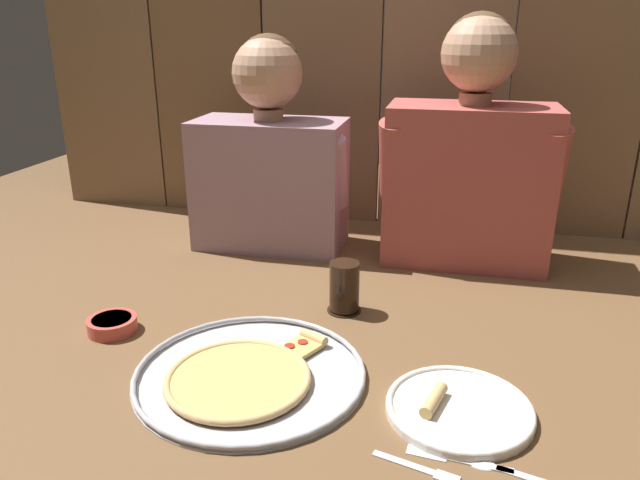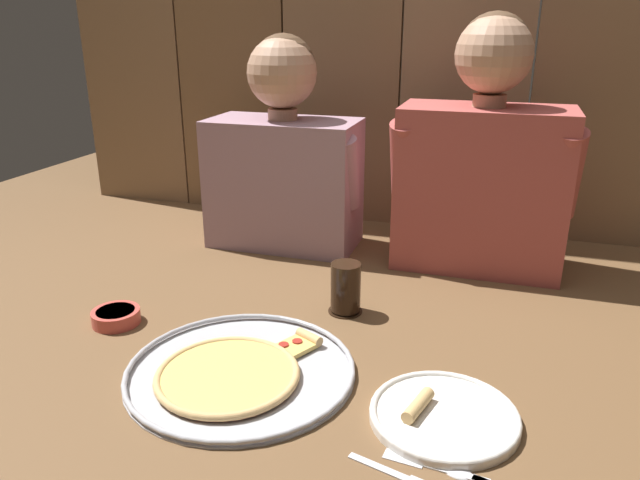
# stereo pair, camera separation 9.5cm
# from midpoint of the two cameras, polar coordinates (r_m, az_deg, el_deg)

# --- Properties ---
(ground_plane) EXTENTS (3.20, 3.20, 0.00)m
(ground_plane) POSITION_cam_midpoint_polar(r_m,az_deg,el_deg) (1.22, 2.25, -9.71)
(ground_plane) COLOR brown
(pizza_tray) EXTENTS (0.42, 0.42, 0.03)m
(pizza_tray) POSITION_cam_midpoint_polar(r_m,az_deg,el_deg) (1.12, -5.43, -12.37)
(pizza_tray) COLOR #B2B2B7
(pizza_tray) RESTS_ON ground
(dinner_plate) EXTENTS (0.24, 0.24, 0.03)m
(dinner_plate) POSITION_cam_midpoint_polar(r_m,az_deg,el_deg) (1.03, 14.39, -15.90)
(dinner_plate) COLOR white
(dinner_plate) RESTS_ON ground
(drinking_glass) EXTENTS (0.08, 0.08, 0.12)m
(drinking_glass) POSITION_cam_midpoint_polar(r_m,az_deg,el_deg) (1.32, 4.54, -4.66)
(drinking_glass) COLOR black
(drinking_glass) RESTS_ON ground
(dipping_bowl) EXTENTS (0.10, 0.10, 0.03)m
(dipping_bowl) POSITION_cam_midpoint_polar(r_m,az_deg,el_deg) (1.34, -16.96, -6.98)
(dipping_bowl) COLOR #CC4C42
(dipping_bowl) RESTS_ON ground
(table_fork) EXTENTS (0.13, 0.05, 0.01)m
(table_fork) POSITION_cam_midpoint_polar(r_m,az_deg,el_deg) (0.93, 10.19, -21.09)
(table_fork) COLOR silver
(table_fork) RESTS_ON ground
(table_knife) EXTENTS (0.16, 0.03, 0.01)m
(table_knife) POSITION_cam_midpoint_polar(r_m,az_deg,el_deg) (0.95, 13.88, -20.30)
(table_knife) COLOR silver
(table_knife) RESTS_ON ground
(table_spoon) EXTENTS (0.14, 0.06, 0.01)m
(table_spoon) POSITION_cam_midpoint_polar(r_m,az_deg,el_deg) (0.94, 17.41, -20.74)
(table_spoon) COLOR silver
(table_spoon) RESTS_ON ground
(diner_left) EXTENTS (0.45, 0.21, 0.58)m
(diner_left) POSITION_cam_midpoint_polar(r_m,az_deg,el_deg) (1.67, -1.85, 8.11)
(diner_left) COLOR gray
(diner_left) RESTS_ON ground
(diner_right) EXTENTS (0.45, 0.22, 0.63)m
(diner_right) POSITION_cam_midpoint_polar(r_m,az_deg,el_deg) (1.57, 17.05, 7.30)
(diner_right) COLOR #AD4C47
(diner_right) RESTS_ON ground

